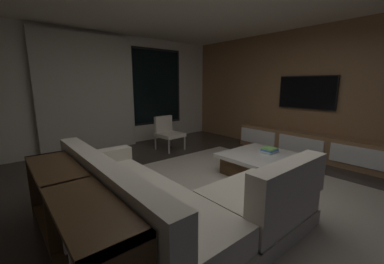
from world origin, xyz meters
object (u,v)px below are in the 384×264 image
mounted_tv (306,92)px  sectional_couch (169,203)px  book_stack_on_coffee_table (269,150)px  accent_chair_near_window (167,131)px  coffee_table (262,164)px  media_console (307,145)px  console_table_behind_couch (72,217)px

mounted_tv → sectional_couch: bearing=-173.6°
book_stack_on_coffee_table → accent_chair_near_window: bearing=101.1°
sectional_couch → book_stack_on_coffee_table: size_ratio=9.03×
book_stack_on_coffee_table → coffee_table: bearing=178.4°
coffee_table → book_stack_on_coffee_table: 0.29m
book_stack_on_coffee_table → media_console: bearing=-0.2°
console_table_behind_couch → mounted_tv: bearing=3.6°
coffee_table → book_stack_on_coffee_table: bearing=-1.6°
coffee_table → book_stack_on_coffee_table: size_ratio=4.19×
sectional_couch → mounted_tv: size_ratio=2.06×
sectional_couch → coffee_table: (2.07, 0.25, -0.10)m
accent_chair_near_window → sectional_couch: bearing=-123.9°
coffee_table → mounted_tv: (1.80, 0.19, 1.16)m
media_console → accent_chair_near_window: bearing=128.1°
accent_chair_near_window → media_console: accent_chair_near_window is taller
book_stack_on_coffee_table → mounted_tv: mounted_tv is taller
sectional_couch → console_table_behind_couch: size_ratio=1.19×
coffee_table → media_console: 1.62m
book_stack_on_coffee_table → media_console: media_console is taller
book_stack_on_coffee_table → console_table_behind_couch: (-3.17, -0.11, 0.01)m
book_stack_on_coffee_table → media_console: (1.43, -0.01, -0.15)m
mounted_tv → book_stack_on_coffee_table: bearing=-173.2°
accent_chair_near_window → mounted_tv: 3.18m
book_stack_on_coffee_table → accent_chair_near_window: (-0.48, 2.42, 0.03)m
mounted_tv → console_table_behind_couch: mounted_tv is taller
coffee_table → mounted_tv: size_ratio=0.96×
coffee_table → console_table_behind_couch: 2.99m
media_console → console_table_behind_couch: console_table_behind_couch is taller
media_console → sectional_couch: bearing=-176.3°
coffee_table → accent_chair_near_window: size_ratio=1.49×
console_table_behind_couch → sectional_couch: bearing=-8.1°
book_stack_on_coffee_table → accent_chair_near_window: size_ratio=0.35×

